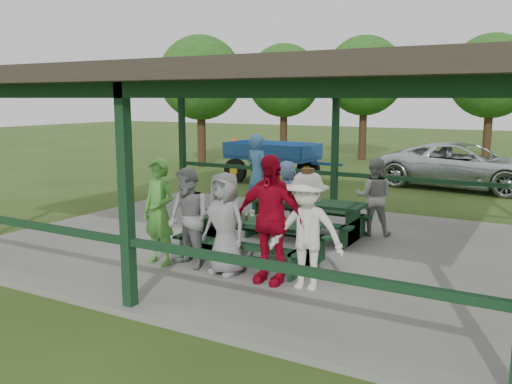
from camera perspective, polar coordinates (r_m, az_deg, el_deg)
The scene contains 20 objects.
ground at distance 10.76m, azimuth 0.75°, elevation -5.78°, with size 90.00×90.00×0.00m, color #2E4A17.
concrete_slab at distance 10.75m, azimuth 0.75°, elevation -5.52°, with size 10.00×8.00×0.10m, color slate.
pavilion_structure at distance 10.37m, azimuth 0.79°, elevation 11.33°, with size 10.60×8.60×3.24m.
picnic_table_near at distance 9.39m, azimuth -0.30°, elevation -4.52°, with size 2.42×1.39×0.75m.
picnic_table_far at distance 11.09m, azimuth 5.25°, elevation -2.33°, with size 2.38×1.39×0.75m.
table_setting at distance 9.29m, azimuth 0.13°, elevation -2.68°, with size 2.21×0.45×0.10m.
contestant_green at distance 9.29m, azimuth -10.16°, elevation -2.08°, with size 0.66×0.43×1.81m, color #4B9837.
contestant_grey_left at distance 9.02m, azimuth -7.14°, elevation -2.78°, with size 0.81×0.63×1.68m, color gray.
contestant_grey_mid at distance 8.65m, azimuth -3.29°, elevation -3.35°, with size 0.81×0.53×1.65m, color gray.
contestant_red at distance 8.22m, azimuth 1.46°, elevation -2.87°, with size 1.16×0.48×1.98m, color #B50821.
contestant_white_fedora at distance 7.99m, azimuth 5.37°, elevation -4.10°, with size 1.20×0.78×1.80m.
spectator_lblue at distance 11.99m, azimuth 3.31°, elevation -0.11°, with size 1.35×0.43×1.46m, color #93B5E3.
spectator_blue at distance 13.08m, azimuth 0.17°, elevation 1.87°, with size 0.72×0.47×1.97m, color teal.
spectator_grey at distance 11.39m, azimuth 12.27°, elevation -0.48°, with size 0.78×0.61×1.60m, color gray.
pickup_truck at distance 18.79m, azimuth 21.08°, elevation 2.58°, with size 2.45×5.31×1.48m, color silver.
farm_trailer at distance 18.92m, azimuth 1.72°, elevation 3.28°, with size 4.26×2.03×1.49m.
tree_far_left at distance 26.70m, azimuth 2.97°, elevation 11.59°, with size 3.52×3.52×5.50m.
tree_left at distance 26.34m, azimuth 11.36°, elevation 11.88°, with size 3.71×3.71×5.79m.
tree_mid at distance 25.82m, azimuth 23.55°, elevation 11.10°, with size 3.62×3.62×5.65m.
tree_edge_left at distance 23.33m, azimuth -5.85°, elevation 11.83°, with size 3.53×3.53×5.51m.
Camera 1 is at (4.96, -9.10, 2.90)m, focal length 38.00 mm.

